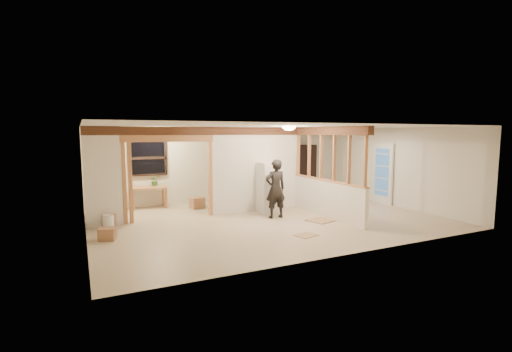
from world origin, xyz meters
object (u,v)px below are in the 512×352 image
woman (276,189)px  work_table (149,198)px  refrigerator (269,187)px  shop_vac (96,207)px  bookshelf (304,170)px

woman → work_table: size_ratio=1.51×
woman → refrigerator: bearing=-103.7°
refrigerator → work_table: (-3.12, 2.09, -0.40)m
refrigerator → shop_vac: refrigerator is taller
woman → shop_vac: bearing=-26.3°
bookshelf → woman: bearing=-133.7°
woman → work_table: 4.10m
work_table → shop_vac: size_ratio=1.95×
work_table → woman: bearing=-38.8°
woman → bookshelf: bearing=-132.8°
work_table → shop_vac: work_table is taller
woman → bookshelf: (2.80, 2.92, 0.14)m
refrigerator → bookshelf: bookshelf is taller
shop_vac → bookshelf: size_ratio=0.29×
refrigerator → bookshelf: bearing=39.9°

